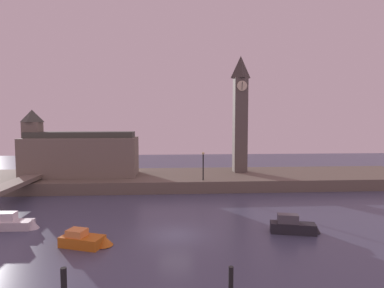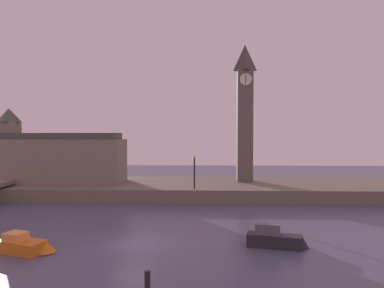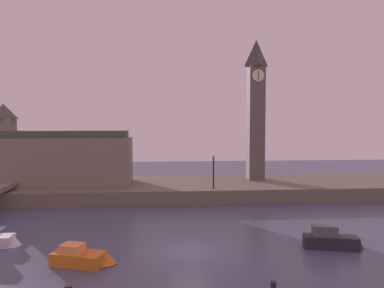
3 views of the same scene
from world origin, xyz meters
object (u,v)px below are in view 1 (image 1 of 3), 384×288
(parliament_hall, at_px, (78,154))
(streetlamp, at_px, (203,162))
(clock_tower, at_px, (240,113))
(mooring_post_left, at_px, (64,284))
(boat_patrol_orange, at_px, (87,240))
(boat_ferry_white, at_px, (14,223))
(mooring_post_right, at_px, (231,287))
(boat_barge_dark, at_px, (296,226))

(parliament_hall, height_order, streetlamp, parliament_hall)
(clock_tower, xyz_separation_m, mooring_post_left, (-15.68, -30.34, -9.48))
(parliament_hall, xyz_separation_m, boat_patrol_orange, (6.81, -21.61, -4.06))
(parliament_hall, relative_size, mooring_post_left, 9.17)
(boat_patrol_orange, bearing_deg, parliament_hall, 107.48)
(parliament_hall, bearing_deg, boat_patrol_orange, -72.52)
(clock_tower, distance_m, parliament_hall, 23.92)
(boat_ferry_white, bearing_deg, streetlamp, 36.82)
(mooring_post_right, height_order, boat_patrol_orange, mooring_post_right)
(parliament_hall, relative_size, boat_ferry_white, 3.61)
(parliament_hall, relative_size, boat_patrol_orange, 3.72)
(parliament_hall, bearing_deg, mooring_post_left, -75.35)
(streetlamp, bearing_deg, mooring_post_left, -111.73)
(clock_tower, xyz_separation_m, mooring_post_right, (-7.31, -31.56, -9.29))
(clock_tower, relative_size, boat_ferry_white, 4.05)
(mooring_post_left, distance_m, boat_ferry_white, 13.48)
(mooring_post_left, distance_m, boat_barge_dark, 17.73)
(streetlamp, distance_m, boat_patrol_orange, 20.17)
(streetlamp, relative_size, boat_ferry_white, 0.87)
(clock_tower, distance_m, boat_ferry_white, 31.92)
(clock_tower, height_order, mooring_post_right, clock_tower)
(mooring_post_left, xyz_separation_m, mooring_post_right, (8.37, -1.22, 0.19))
(streetlamp, xyz_separation_m, boat_ferry_white, (-17.31, -12.96, -3.28))
(clock_tower, xyz_separation_m, boat_barge_dark, (-0.13, -21.81, -9.74))
(clock_tower, xyz_separation_m, boat_ferry_white, (-23.44, -19.32, -9.80))
(clock_tower, bearing_deg, streetlamp, -133.92)
(mooring_post_left, relative_size, boat_ferry_white, 0.39)
(clock_tower, xyz_separation_m, boat_patrol_orange, (-16.33, -23.44, -9.84))
(streetlamp, bearing_deg, mooring_post_right, -92.69)
(parliament_hall, distance_m, boat_ferry_white, 17.95)
(streetlamp, distance_m, boat_barge_dark, 16.88)
(mooring_post_left, xyz_separation_m, boat_ferry_white, (-7.75, 11.02, -0.32))
(parliament_hall, distance_m, streetlamp, 17.62)
(streetlamp, height_order, boat_ferry_white, streetlamp)
(clock_tower, bearing_deg, parliament_hall, -175.48)
(clock_tower, height_order, boat_patrol_orange, clock_tower)
(boat_barge_dark, xyz_separation_m, boat_ferry_white, (-23.30, 2.49, -0.06))
(mooring_post_right, height_order, boat_barge_dark, mooring_post_right)
(parliament_hall, distance_m, boat_patrol_orange, 23.02)
(clock_tower, relative_size, streetlamp, 4.68)
(parliament_hall, xyz_separation_m, streetlamp, (17.01, -4.53, -0.73))
(clock_tower, height_order, mooring_post_left, clock_tower)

